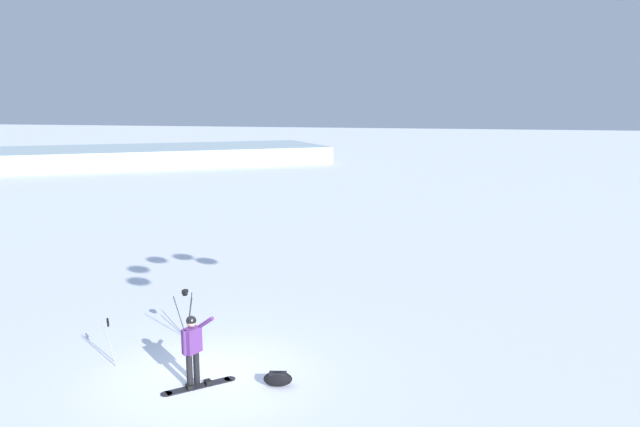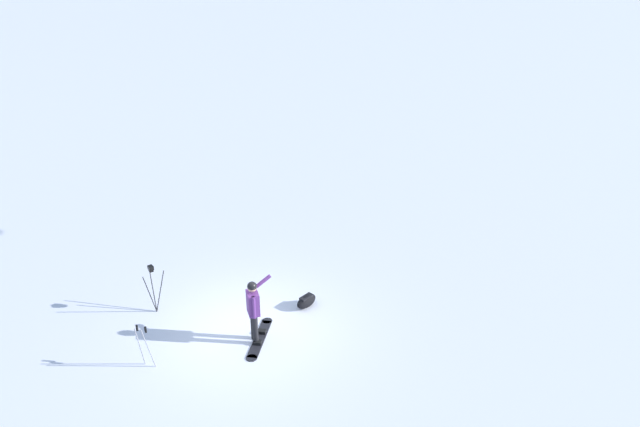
% 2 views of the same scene
% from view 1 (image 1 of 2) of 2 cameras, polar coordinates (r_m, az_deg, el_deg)
% --- Properties ---
extents(ground_plane, '(300.00, 300.00, 0.00)m').
position_cam_1_polar(ground_plane, '(15.37, -10.29, -14.49)').
color(ground_plane, white).
extents(snowboarder, '(0.74, 0.46, 1.70)m').
position_cam_1_polar(snowboarder, '(14.57, -11.61, -11.60)').
color(snowboarder, black).
rests_on(snowboarder, ground_plane).
extents(snowboard, '(1.32, 1.33, 0.10)m').
position_cam_1_polar(snowboard, '(14.91, -11.03, -15.20)').
color(snowboard, black).
rests_on(snowboard, ground_plane).
extents(gear_bag_large, '(0.71, 0.43, 0.35)m').
position_cam_1_polar(gear_bag_large, '(14.64, -3.88, -14.84)').
color(gear_bag_large, black).
rests_on(gear_bag_large, ground_plane).
extents(camera_tripod, '(0.58, 0.49, 1.38)m').
position_cam_1_polar(camera_tripod, '(17.43, -12.20, -8.08)').
color(camera_tripod, '#262628').
rests_on(camera_tripod, ground_plane).
extents(ski_poles, '(0.35, 0.34, 1.16)m').
position_cam_1_polar(ski_poles, '(16.31, -18.78, -10.48)').
color(ski_poles, gray).
rests_on(ski_poles, ground_plane).
extents(distant_ridge, '(44.78, 37.49, 1.77)m').
position_cam_1_polar(distant_ridge, '(68.80, -18.87, 4.95)').
color(distant_ridge, '#9FB5BF').
rests_on(distant_ridge, ground_plane).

